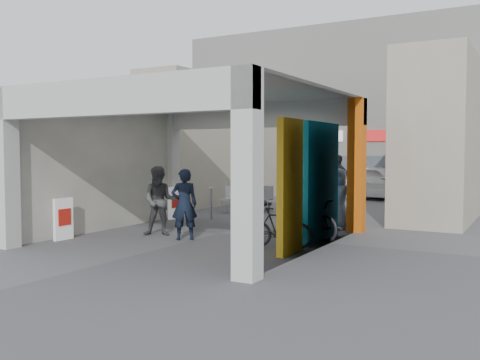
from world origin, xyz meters
The scene contains 21 objects.
ground centered at (0.00, 0.00, 0.00)m, with size 90.00×90.00×0.00m, color #505055.
arcade_canopy centered at (0.54, -0.82, 2.30)m, with size 6.40×6.45×6.40m.
far_building centered at (0.00, 13.99, 3.99)m, with size 18.00×4.08×8.00m.
plaza_bldg_left centered at (-4.50, 7.50, 2.50)m, with size 2.00×9.00×5.00m, color #A9A18C.
plaza_bldg_right centered at (4.50, 7.50, 2.50)m, with size 2.00×9.00×5.00m, color #A9A18C.
bollard_left centered at (-1.71, 2.31, 0.49)m, with size 0.09×0.09×0.99m, color gray.
bollard_center centered at (-0.14, 2.48, 0.48)m, with size 0.09×0.09×0.96m, color gray.
bollard_right centered at (1.74, 2.21, 0.44)m, with size 0.09×0.09×0.87m, color gray.
advert_board_near centered at (-2.75, -2.65, 0.51)m, with size 0.10×0.55×1.00m.
advert_board_far centered at (-2.75, 1.85, 0.51)m, with size 0.18×0.56×1.00m.
cafe_set centered at (-1.69, 4.62, 0.32)m, with size 1.50×1.21×0.91m.
produce_stand centered at (-1.72, 5.28, 0.29)m, with size 1.10×0.59×0.72m.
crate_stack centered at (0.14, 7.27, 0.28)m, with size 0.54×0.48×0.56m.
border_collie centered at (0.62, -0.15, 0.24)m, with size 0.23×0.44×0.61m.
man_with_dog centered at (-0.22, -1.22, 0.85)m, with size 0.62×0.41×1.71m, color black.
man_back_turned centered at (-1.14, -0.99, 0.87)m, with size 0.85×0.66×1.74m, color #404042.
man_elderly centered at (2.46, 2.19, 0.83)m, with size 0.81×0.53×1.66m, color #5478A3.
man_crates centered at (0.55, 7.74, 0.99)m, with size 1.16×0.48×1.98m, color black.
bicycle_front centered at (2.30, 0.39, 0.48)m, with size 0.64×1.84×0.96m, color black.
bicycle_rear centered at (2.22, -1.11, 0.45)m, with size 0.42×1.49×0.89m, color black.
white_van centered at (0.98, 11.50, 0.76)m, with size 1.80×4.47×1.52m, color white.
Camera 1 is at (7.16, -11.67, 2.14)m, focal length 40.00 mm.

